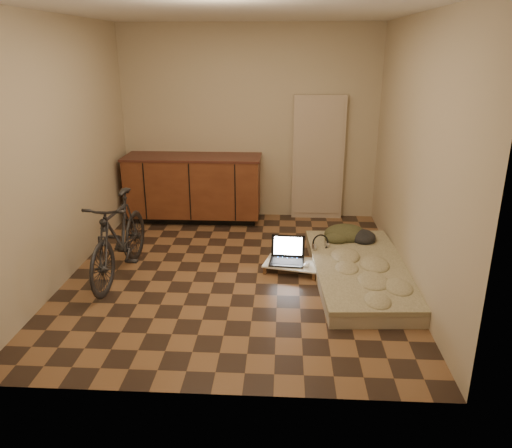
# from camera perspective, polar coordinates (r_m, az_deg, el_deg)

# --- Properties ---
(room_shell) EXTENTS (3.50, 4.00, 2.60)m
(room_shell) POSITION_cam_1_polar(r_m,az_deg,el_deg) (4.98, -2.36, 8.12)
(room_shell) COLOR brown
(room_shell) RESTS_ON ground
(cabinets) EXTENTS (1.84, 0.62, 0.91)m
(cabinets) POSITION_cam_1_polar(r_m,az_deg,el_deg) (6.92, -7.12, 4.13)
(cabinets) COLOR black
(cabinets) RESTS_ON ground
(appliance_panel) EXTENTS (0.70, 0.10, 1.70)m
(appliance_panel) POSITION_cam_1_polar(r_m,az_deg,el_deg) (6.96, 7.12, 7.48)
(appliance_panel) COLOR beige
(appliance_panel) RESTS_ON ground
(bicycle) EXTENTS (0.53, 1.54, 0.98)m
(bicycle) POSITION_cam_1_polar(r_m,az_deg,el_deg) (5.30, -15.43, -0.98)
(bicycle) COLOR black
(bicycle) RESTS_ON ground
(futon) EXTENTS (1.07, 2.05, 0.17)m
(futon) POSITION_cam_1_polar(r_m,az_deg,el_deg) (5.32, 11.89, -5.34)
(futon) COLOR #B6A991
(futon) RESTS_ON ground
(clothing_pile) EXTENTS (0.55, 0.47, 0.21)m
(clothing_pile) POSITION_cam_1_polar(r_m,az_deg,el_deg) (5.93, 10.72, -0.61)
(clothing_pile) COLOR #3A3C23
(clothing_pile) RESTS_ON futon
(headphones) EXTENTS (0.27, 0.26, 0.14)m
(headphones) POSITION_cam_1_polar(r_m,az_deg,el_deg) (5.59, 7.39, -2.08)
(headphones) COLOR black
(headphones) RESTS_ON futon
(lap_desk) EXTENTS (0.66, 0.50, 0.10)m
(lap_desk) POSITION_cam_1_polar(r_m,az_deg,el_deg) (5.40, 4.19, -4.53)
(lap_desk) COLOR brown
(lap_desk) RESTS_ON ground
(laptop) EXTENTS (0.39, 0.35, 0.25)m
(laptop) POSITION_cam_1_polar(r_m,az_deg,el_deg) (5.41, 3.57, -3.73)
(laptop) COLOR black
(laptop) RESTS_ON lap_desk
(mouse) EXTENTS (0.08, 0.12, 0.04)m
(mouse) POSITION_cam_1_polar(r_m,az_deg,el_deg) (5.31, 5.81, -4.66)
(mouse) COLOR white
(mouse) RESTS_ON lap_desk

